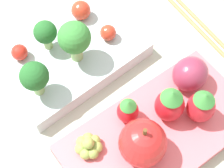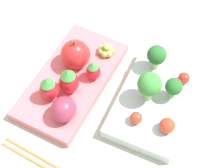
{
  "view_description": "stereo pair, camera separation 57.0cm",
  "coord_description": "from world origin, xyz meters",
  "px_view_note": "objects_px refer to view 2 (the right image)",
  "views": [
    {
      "loc": [
        -0.16,
        -0.16,
        0.42
      ],
      "look_at": [
        -0.01,
        0.0,
        0.03
      ],
      "focal_mm": 60.0,
      "sensor_mm": 36.0,
      "label": 1
    },
    {
      "loc": [
        0.32,
        0.11,
        0.57
      ],
      "look_at": [
        -0.01,
        0.0,
        0.03
      ],
      "focal_mm": 60.0,
      "sensor_mm": 36.0,
      "label": 2
    }
  ],
  "objects_px": {
    "broccoli_floret_1": "(174,87)",
    "strawberry_2": "(93,71)",
    "cherry_tomato_1": "(167,126)",
    "bento_box_fruit": "(72,80)",
    "cherry_tomato_0": "(136,118)",
    "strawberry_1": "(69,81)",
    "apple": "(75,54)",
    "bento_box_savoury": "(154,102)",
    "strawberry_0": "(49,89)",
    "grape_cluster": "(106,50)",
    "plum": "(64,109)",
    "broccoli_floret_2": "(157,56)",
    "cherry_tomato_2": "(184,78)",
    "broccoli_floret_0": "(149,85)"
  },
  "relations": [
    {
      "from": "bento_box_fruit",
      "to": "grape_cluster",
      "type": "distance_m",
      "value": 0.08
    },
    {
      "from": "bento_box_savoury",
      "to": "strawberry_0",
      "type": "height_order",
      "value": "strawberry_0"
    },
    {
      "from": "apple",
      "to": "grape_cluster",
      "type": "relative_size",
      "value": 1.98
    },
    {
      "from": "cherry_tomato_2",
      "to": "plum",
      "type": "height_order",
      "value": "plum"
    },
    {
      "from": "broccoli_floret_1",
      "to": "strawberry_2",
      "type": "height_order",
      "value": "broccoli_floret_1"
    },
    {
      "from": "cherry_tomato_2",
      "to": "strawberry_0",
      "type": "xyz_separation_m",
      "value": [
        0.1,
        -0.21,
        0.01
      ]
    },
    {
      "from": "broccoli_floret_0",
      "to": "strawberry_1",
      "type": "height_order",
      "value": "broccoli_floret_0"
    },
    {
      "from": "bento_box_savoury",
      "to": "strawberry_1",
      "type": "bearing_deg",
      "value": -80.09
    },
    {
      "from": "bento_box_fruit",
      "to": "cherry_tomato_1",
      "type": "bearing_deg",
      "value": 75.74
    },
    {
      "from": "apple",
      "to": "plum",
      "type": "bearing_deg",
      "value": 11.49
    },
    {
      "from": "broccoli_floret_0",
      "to": "cherry_tomato_0",
      "type": "height_order",
      "value": "broccoli_floret_0"
    },
    {
      "from": "bento_box_fruit",
      "to": "cherry_tomato_0",
      "type": "distance_m",
      "value": 0.14
    },
    {
      "from": "broccoli_floret_0",
      "to": "broccoli_floret_1",
      "type": "xyz_separation_m",
      "value": [
        -0.02,
        0.04,
        -0.01
      ]
    },
    {
      "from": "broccoli_floret_1",
      "to": "grape_cluster",
      "type": "height_order",
      "value": "broccoli_floret_1"
    },
    {
      "from": "broccoli_floret_2",
      "to": "strawberry_1",
      "type": "relative_size",
      "value": 0.99
    },
    {
      "from": "bento_box_savoury",
      "to": "cherry_tomato_0",
      "type": "height_order",
      "value": "cherry_tomato_0"
    },
    {
      "from": "broccoli_floret_2",
      "to": "grape_cluster",
      "type": "distance_m",
      "value": 0.1
    },
    {
      "from": "cherry_tomato_1",
      "to": "strawberry_0",
      "type": "xyz_separation_m",
      "value": [
        0.0,
        -0.2,
        0.01
      ]
    },
    {
      "from": "strawberry_0",
      "to": "grape_cluster",
      "type": "height_order",
      "value": "strawberry_0"
    },
    {
      "from": "cherry_tomato_1",
      "to": "cherry_tomato_0",
      "type": "bearing_deg",
      "value": -88.37
    },
    {
      "from": "cherry_tomato_1",
      "to": "cherry_tomato_2",
      "type": "distance_m",
      "value": 0.1
    },
    {
      "from": "strawberry_2",
      "to": "strawberry_0",
      "type": "bearing_deg",
      "value": -42.22
    },
    {
      "from": "bento_box_savoury",
      "to": "plum",
      "type": "distance_m",
      "value": 0.16
    },
    {
      "from": "strawberry_1",
      "to": "plum",
      "type": "xyz_separation_m",
      "value": [
        0.05,
        0.01,
        -0.0
      ]
    },
    {
      "from": "plum",
      "to": "strawberry_2",
      "type": "bearing_deg",
      "value": 167.97
    },
    {
      "from": "bento_box_savoury",
      "to": "plum",
      "type": "bearing_deg",
      "value": -60.51
    },
    {
      "from": "plum",
      "to": "grape_cluster",
      "type": "height_order",
      "value": "plum"
    },
    {
      "from": "broccoli_floret_0",
      "to": "grape_cluster",
      "type": "relative_size",
      "value": 1.96
    },
    {
      "from": "cherry_tomato_0",
      "to": "strawberry_0",
      "type": "height_order",
      "value": "strawberry_0"
    },
    {
      "from": "broccoli_floret_2",
      "to": "broccoli_floret_1",
      "type": "bearing_deg",
      "value": 40.71
    },
    {
      "from": "bento_box_fruit",
      "to": "strawberry_1",
      "type": "height_order",
      "value": "strawberry_1"
    },
    {
      "from": "bento_box_savoury",
      "to": "apple",
      "type": "xyz_separation_m",
      "value": [
        -0.03,
        -0.15,
        0.03
      ]
    },
    {
      "from": "bento_box_savoury",
      "to": "cherry_tomato_0",
      "type": "relative_size",
      "value": 9.2
    },
    {
      "from": "broccoli_floret_2",
      "to": "cherry_tomato_2",
      "type": "bearing_deg",
      "value": 75.39
    },
    {
      "from": "cherry_tomato_0",
      "to": "strawberry_2",
      "type": "height_order",
      "value": "strawberry_2"
    },
    {
      "from": "broccoli_floret_1",
      "to": "cherry_tomato_2",
      "type": "height_order",
      "value": "broccoli_floret_1"
    },
    {
      "from": "cherry_tomato_2",
      "to": "strawberry_0",
      "type": "relative_size",
      "value": 0.41
    },
    {
      "from": "broccoli_floret_0",
      "to": "broccoli_floret_2",
      "type": "height_order",
      "value": "broccoli_floret_0"
    },
    {
      "from": "broccoli_floret_0",
      "to": "grape_cluster",
      "type": "xyz_separation_m",
      "value": [
        -0.07,
        -0.1,
        -0.04
      ]
    },
    {
      "from": "bento_box_fruit",
      "to": "cherry_tomato_2",
      "type": "relative_size",
      "value": 11.56
    },
    {
      "from": "strawberry_0",
      "to": "cherry_tomato_0",
      "type": "bearing_deg",
      "value": 89.79
    },
    {
      "from": "broccoli_floret_1",
      "to": "apple",
      "type": "xyz_separation_m",
      "value": [
        -0.02,
        -0.18,
        -0.01
      ]
    },
    {
      "from": "cherry_tomato_0",
      "to": "bento_box_savoury",
      "type": "bearing_deg",
      "value": 159.99
    },
    {
      "from": "broccoli_floret_2",
      "to": "strawberry_2",
      "type": "distance_m",
      "value": 0.11
    },
    {
      "from": "cherry_tomato_1",
      "to": "strawberry_2",
      "type": "distance_m",
      "value": 0.16
    },
    {
      "from": "bento_box_savoury",
      "to": "bento_box_fruit",
      "type": "distance_m",
      "value": 0.15
    },
    {
      "from": "strawberry_0",
      "to": "grape_cluster",
      "type": "xyz_separation_m",
      "value": [
        -0.12,
        0.06,
        -0.02
      ]
    },
    {
      "from": "plum",
      "to": "cherry_tomato_1",
      "type": "bearing_deg",
      "value": 99.17
    },
    {
      "from": "broccoli_floret_0",
      "to": "broccoli_floret_1",
      "type": "relative_size",
      "value": 1.37
    },
    {
      "from": "broccoli_floret_1",
      "to": "cherry_tomato_2",
      "type": "relative_size",
      "value": 2.16
    }
  ]
}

